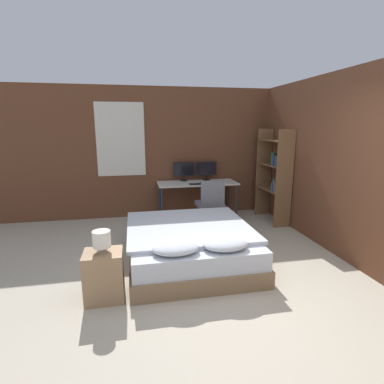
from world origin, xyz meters
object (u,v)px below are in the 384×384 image
Objects in this scene: nightstand at (104,276)px; bedside_lamp at (102,239)px; monitor_left at (184,170)px; monitor_right at (206,170)px; desk at (197,186)px; computer_mouse at (214,183)px; keyboard at (200,184)px; bed at (190,244)px; office_chair at (210,208)px; bookshelf at (276,172)px.

nightstand is 2.27× the size of bedside_lamp.
monitor_left and monitor_right have the same top height.
desk is (1.66, 2.77, 0.40)m from nightstand.
nightstand is 8.00× the size of computer_mouse.
nightstand is 3.08m from keyboard.
bed is 4.31× the size of monitor_right.
office_chair is at bearing 49.44° from nightstand.
bedside_lamp is 0.59× the size of keyboard.
office_chair is at bearing 49.44° from bedside_lamp.
keyboard is at bearing 180.00° from computer_mouse.
bed is 1.34m from nightstand.
bookshelf is (1.71, -0.77, 0.03)m from monitor_left.
monitor_left is 1.00× the size of monitor_right.
keyboard is 0.44× the size of office_chair.
bookshelf is at bearing -20.23° from desk.
bedside_lamp is 3.33m from monitor_left.
bookshelf reaches higher than bedside_lamp.
monitor_right reaches higher than keyboard.
monitor_right reaches higher than computer_mouse.
bookshelf reaches higher than bed.
keyboard is (1.66, 2.55, 0.07)m from bedside_lamp.
bedside_lamp is (0.00, 0.00, 0.43)m from nightstand.
monitor_left is at bearing 64.64° from nightstand.
monitor_left is 0.47× the size of office_chair.
bedside_lamp is at bearing -127.64° from computer_mouse.
nightstand is 3.92m from bookshelf.
bedside_lamp is 3.56m from monitor_right.
office_chair reaches higher than bedside_lamp.
bookshelf reaches higher than desk.
nightstand is 3.39m from monitor_left.
computer_mouse is 0.66m from office_chair.
office_chair is (1.76, 2.06, -0.31)m from bedside_lamp.
office_chair is 1.52m from bookshelf.
bedside_lamp reaches higher than keyboard.
monitor_left is 0.24× the size of bookshelf.
monitor_left is 0.49m from monitor_right.
computer_mouse reaches higher than nightstand.
nightstand is at bearing -121.01° from desk.
monitor_left is 1.88m from bookshelf.
office_chair is at bearing -82.33° from desk.
bed is at bearing -116.05° from office_chair.
computer_mouse is (0.05, -0.45, -0.21)m from monitor_right.
monitor_left is at bearing 64.64° from bedside_lamp.
desk is 0.39m from computer_mouse.
bed is at bearing -106.84° from keyboard.
bedside_lamp is at bearing -130.56° from office_chair.
keyboard is 0.23× the size of bookshelf.
monitor_right is at bearing 57.48° from nightstand.
computer_mouse is at bearing 52.36° from nightstand.
bedside_lamp is at bearing -144.61° from bookshelf.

